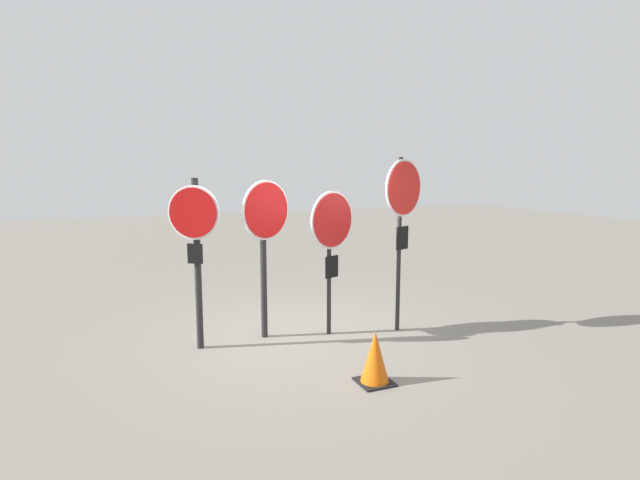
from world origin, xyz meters
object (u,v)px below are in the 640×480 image
Objects in this scene: stop_sign_2 at (332,231)px; stop_sign_3 at (403,204)px; stop_sign_0 at (195,237)px; traffic_cone_0 at (375,357)px; stop_sign_1 at (265,230)px.

stop_sign_3 is (1.00, -0.25, 0.37)m from stop_sign_2.
traffic_cone_0 is (1.63, -1.83, -1.20)m from stop_sign_0.
stop_sign_3 is at bearing -38.67° from stop_sign_1.
stop_sign_2 reaches higher than traffic_cone_0.
stop_sign_0 is at bearing 131.80° from traffic_cone_0.
stop_sign_0 is 0.89× the size of stop_sign_3.
traffic_cone_0 is at bearing -119.93° from stop_sign_2.
stop_sign_2 is 0.82× the size of stop_sign_3.
stop_sign_3 is (1.89, -0.47, 0.33)m from stop_sign_1.
stop_sign_3 is (2.85, -0.38, 0.37)m from stop_sign_0.
traffic_cone_0 is (-0.23, -1.69, -1.21)m from stop_sign_2.
stop_sign_0 is 0.96m from stop_sign_1.
traffic_cone_0 is (-1.22, -1.45, -1.57)m from stop_sign_3.
stop_sign_3 is at bearing -36.22° from stop_sign_2.
stop_sign_3 reaches higher than stop_sign_1.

